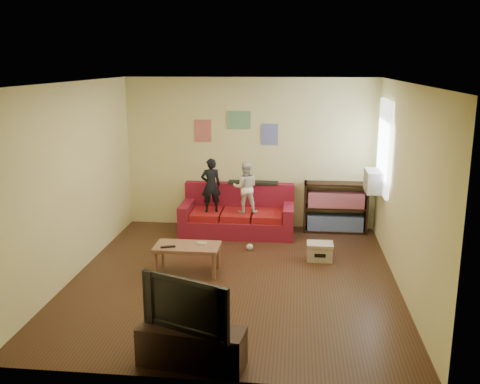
# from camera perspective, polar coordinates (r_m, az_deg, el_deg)

# --- Properties ---
(room_shell) EXTENTS (4.52, 5.02, 2.72)m
(room_shell) POSITION_cam_1_polar(r_m,az_deg,el_deg) (7.21, -0.67, 0.81)
(room_shell) COLOR #422718
(room_shell) RESTS_ON ground
(sofa) EXTENTS (1.97, 0.91, 0.87)m
(sofa) POSITION_cam_1_polar(r_m,az_deg,el_deg) (9.48, -0.22, -2.62)
(sofa) COLOR maroon
(sofa) RESTS_ON ground
(child_a) EXTENTS (0.39, 0.31, 0.94)m
(child_a) POSITION_cam_1_polar(r_m,az_deg,el_deg) (9.23, -3.13, 0.72)
(child_a) COLOR black
(child_a) RESTS_ON sofa
(child_b) EXTENTS (0.47, 0.38, 0.89)m
(child_b) POSITION_cam_1_polar(r_m,az_deg,el_deg) (9.16, 0.58, 0.49)
(child_b) COLOR white
(child_b) RESTS_ON sofa
(coffee_table) EXTENTS (0.92, 0.51, 0.42)m
(coffee_table) POSITION_cam_1_polar(r_m,az_deg,el_deg) (7.71, -5.65, -6.09)
(coffee_table) COLOR #8D6049
(coffee_table) RESTS_ON ground
(remote) EXTENTS (0.21, 0.11, 0.02)m
(remote) POSITION_cam_1_polar(r_m,az_deg,el_deg) (7.63, -7.69, -5.80)
(remote) COLOR black
(remote) RESTS_ON coffee_table
(game_controller) EXTENTS (0.16, 0.07, 0.03)m
(game_controller) POSITION_cam_1_polar(r_m,az_deg,el_deg) (7.69, -4.12, -5.50)
(game_controller) COLOR beige
(game_controller) RESTS_ON coffee_table
(bookshelf) EXTENTS (1.11, 0.33, 0.89)m
(bookshelf) POSITION_cam_1_polar(r_m,az_deg,el_deg) (9.65, 10.14, -1.89)
(bookshelf) COLOR black
(bookshelf) RESTS_ON ground
(window) EXTENTS (0.04, 1.08, 1.48)m
(window) POSITION_cam_1_polar(r_m,az_deg,el_deg) (8.84, 15.12, 4.66)
(window) COLOR white
(window) RESTS_ON room_shell
(ac_unit) EXTENTS (0.28, 0.55, 0.35)m
(ac_unit) POSITION_cam_1_polar(r_m,az_deg,el_deg) (8.92, 14.14, 1.14)
(ac_unit) COLOR #B7B2A3
(ac_unit) RESTS_ON window
(artwork_left) EXTENTS (0.30, 0.01, 0.40)m
(artwork_left) POSITION_cam_1_polar(r_m,az_deg,el_deg) (9.68, -3.98, 6.52)
(artwork_left) COLOR #D87266
(artwork_left) RESTS_ON room_shell
(artwork_center) EXTENTS (0.42, 0.01, 0.32)m
(artwork_center) POSITION_cam_1_polar(r_m,az_deg,el_deg) (9.57, -0.13, 7.67)
(artwork_center) COLOR #72B27F
(artwork_center) RESTS_ON room_shell
(artwork_right) EXTENTS (0.30, 0.01, 0.38)m
(artwork_right) POSITION_cam_1_polar(r_m,az_deg,el_deg) (9.56, 3.17, 6.14)
(artwork_right) COLOR #727FCC
(artwork_right) RESTS_ON room_shell
(file_box) EXTENTS (0.40, 0.30, 0.27)m
(file_box) POSITION_cam_1_polar(r_m,az_deg,el_deg) (8.31, 8.50, -6.28)
(file_box) COLOR beige
(file_box) RESTS_ON ground
(tv_stand) EXTENTS (1.11, 0.50, 0.40)m
(tv_stand) POSITION_cam_1_polar(r_m,az_deg,el_deg) (5.56, -5.19, -16.10)
(tv_stand) COLOR #36231E
(tv_stand) RESTS_ON ground
(television) EXTENTS (0.95, 0.49, 0.56)m
(television) POSITION_cam_1_polar(r_m,az_deg,el_deg) (5.34, -5.30, -11.62)
(television) COLOR black
(television) RESTS_ON tv_stand
(tissue) EXTENTS (0.13, 0.13, 0.11)m
(tissue) POSITION_cam_1_polar(r_m,az_deg,el_deg) (8.65, 1.04, -5.90)
(tissue) COLOR silver
(tissue) RESTS_ON ground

